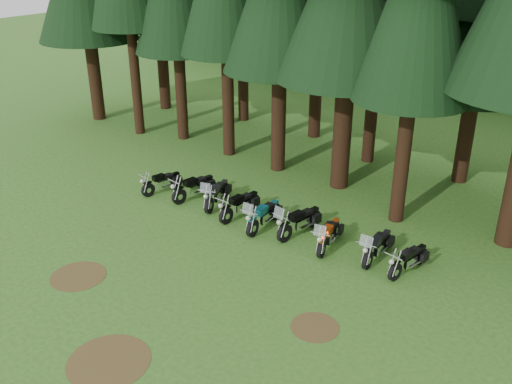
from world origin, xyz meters
TOP-DOWN VIEW (x-y plane):
  - ground at (0.00, 0.00)m, footprint 120.00×120.00m
  - decid_2 at (-10.43, 24.78)m, footprint 6.72×6.53m
  - decid_3 at (-4.71, 25.13)m, footprint 6.12×5.95m
  - decid_4 at (1.58, 26.32)m, footprint 5.93×5.76m
  - dirt_patch_0 at (-3.00, -2.00)m, footprint 1.80×1.80m
  - dirt_patch_1 at (4.50, 0.50)m, footprint 1.40×1.40m
  - dirt_patch_2 at (1.00, -4.00)m, footprint 2.20×2.20m
  - motorcycle_0 at (-5.60, 4.28)m, footprint 0.50×2.02m
  - motorcycle_1 at (-4.08, 4.65)m, footprint 0.46×2.25m
  - motorcycle_2 at (-2.90, 4.73)m, footprint 0.96×2.22m
  - motorcycle_3 at (-1.51, 4.52)m, footprint 0.36×2.25m
  - motorcycle_4 at (-0.23, 4.34)m, footprint 0.54×2.32m
  - motorcycle_5 at (1.11, 4.74)m, footprint 0.61×2.36m
  - motorcycle_6 at (2.46, 4.58)m, footprint 0.74×2.18m
  - motorcycle_7 at (4.17, 4.91)m, footprint 0.44×2.18m
  - motorcycle_8 at (5.36, 4.81)m, footprint 0.49×2.05m

SIDE VIEW (x-z plane):
  - ground at x=0.00m, z-range 0.00..0.00m
  - dirt_patch_0 at x=-3.00m, z-range 0.00..0.01m
  - dirt_patch_1 at x=4.50m, z-range 0.00..0.01m
  - dirt_patch_2 at x=1.00m, z-range 0.00..0.01m
  - motorcycle_0 at x=-5.60m, z-range 0.01..0.83m
  - motorcycle_8 at x=5.36m, z-range 0.01..0.85m
  - motorcycle_7 at x=4.17m, z-range -0.23..1.15m
  - motorcycle_6 at x=2.46m, z-range -0.23..1.15m
  - motorcycle_3 at x=-1.51m, z-range 0.01..0.92m
  - motorcycle_1 at x=-4.08m, z-range 0.01..0.93m
  - motorcycle_2 at x=-2.90m, z-range -0.24..1.18m
  - motorcycle_4 at x=-0.23m, z-range -0.24..1.21m
  - motorcycle_5 at x=1.11m, z-range -0.25..1.24m
  - decid_4 at x=1.58m, z-range 0.67..8.07m
  - decid_3 at x=-4.71m, z-range 0.69..8.34m
  - decid_2 at x=-10.43m, z-range 0.76..9.15m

